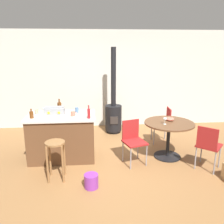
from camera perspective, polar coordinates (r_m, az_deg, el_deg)
ground_plane at (r=4.66m, az=1.26°, el=-12.82°), size 8.80×8.80×0.00m
back_wall at (r=6.67m, az=-1.00°, el=7.96°), size 8.00×0.10×2.70m
kitchen_island at (r=4.89m, az=-12.05°, el=-5.87°), size 1.35×0.83×0.92m
wooden_stool at (r=4.11m, az=-13.67°, el=-9.57°), size 0.33×0.33×0.69m
dining_table at (r=4.90m, az=13.73°, el=-4.47°), size 1.00×1.00×0.75m
folding_chair_near at (r=4.59m, az=5.20°, el=-6.53°), size 0.50×0.50×0.85m
folding_chair_far at (r=4.62m, az=22.50°, el=-7.32°), size 0.57×0.57×0.86m
folding_chair_left at (r=5.67m, az=12.45°, el=-2.51°), size 0.43×0.43×0.85m
wood_stove at (r=6.20m, az=0.34°, el=-0.16°), size 0.44×0.45×2.24m
toolbox at (r=4.76m, az=-13.90°, el=0.25°), size 0.39×0.23×0.17m
bottle_0 at (r=4.66m, az=-19.12°, el=-0.61°), size 0.07×0.07×0.18m
bottle_1 at (r=5.00m, az=-12.74°, el=1.28°), size 0.08×0.08×0.27m
bottle_2 at (r=4.40m, az=-5.71°, el=-0.33°), size 0.06×0.06×0.26m
cup_0 at (r=4.84m, az=-8.59°, el=0.46°), size 0.11×0.07×0.11m
cup_1 at (r=5.00m, az=-16.09°, el=0.45°), size 0.12×0.09×0.10m
cup_2 at (r=4.62m, az=-9.57°, el=-0.40°), size 0.12×0.09×0.10m
cup_3 at (r=4.75m, az=-6.32°, el=0.11°), size 0.12×0.09×0.09m
cup_4 at (r=4.96m, az=-17.96°, el=0.12°), size 0.11×0.07×0.09m
wine_glass at (r=4.68m, az=12.86°, el=-1.69°), size 0.07×0.07×0.14m
serving_bowl at (r=4.96m, az=13.97°, el=-1.65°), size 0.18×0.18×0.07m
plastic_bucket at (r=3.96m, az=-5.11°, el=-16.49°), size 0.23×0.23×0.23m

